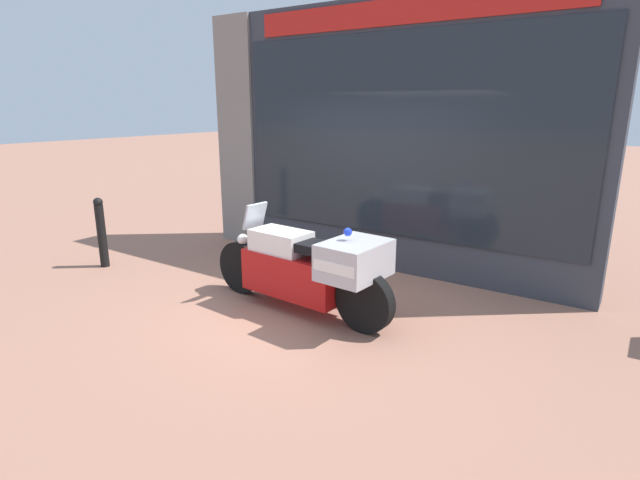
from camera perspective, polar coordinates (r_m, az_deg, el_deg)
ground_plane at (r=5.97m, az=-2.42°, el=-7.59°), size 60.00×60.00×0.00m
shop_building at (r=7.39m, az=4.53°, el=11.55°), size 5.93×0.55×3.68m
window_display at (r=7.34m, az=8.86°, el=0.53°), size 4.73×0.30×2.01m
paramedic_motorcycle at (r=5.58m, az=-1.28°, el=-3.10°), size 2.53×0.78×1.19m
street_bollard at (r=7.92m, az=-23.71°, el=0.90°), size 0.13×0.13×1.03m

